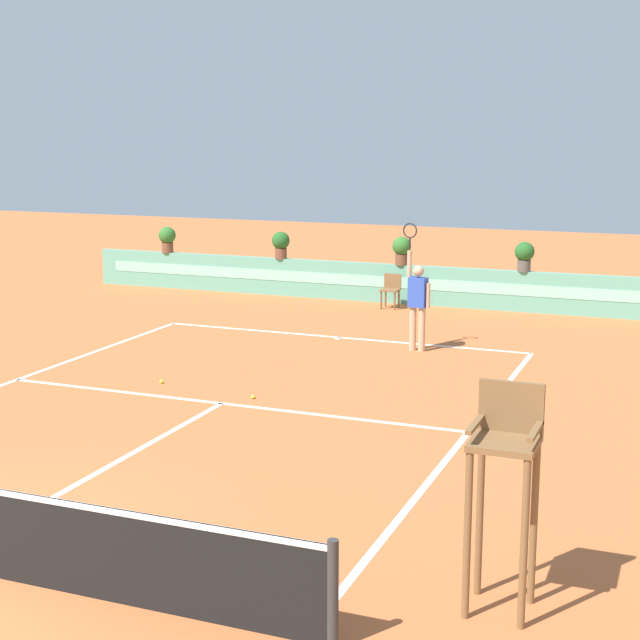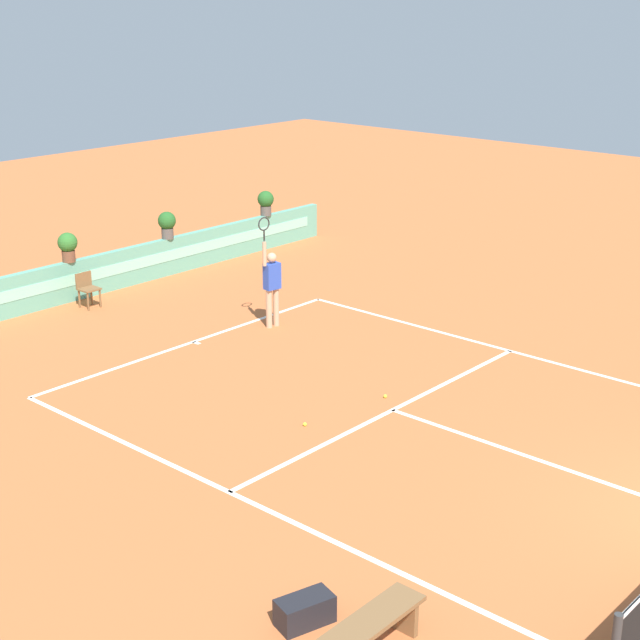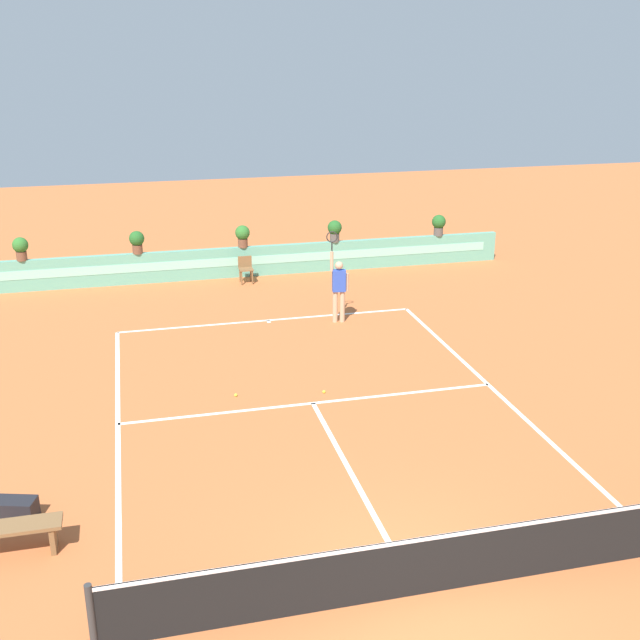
% 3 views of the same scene
% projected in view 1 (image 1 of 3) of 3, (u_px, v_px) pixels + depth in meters
% --- Properties ---
extents(ground_plane, '(60.00, 60.00, 0.00)m').
position_uv_depth(ground_plane, '(210.00, 410.00, 15.41)').
color(ground_plane, '#BC6033').
extents(court_lines, '(8.32, 11.94, 0.01)m').
position_uv_depth(court_lines, '(230.00, 398.00, 16.06)').
color(court_lines, white).
rests_on(court_lines, ground).
extents(back_wall_barrier, '(18.00, 0.21, 1.00)m').
position_uv_depth(back_wall_barrier, '(401.00, 284.00, 24.78)').
color(back_wall_barrier, '#60A88E').
rests_on(back_wall_barrier, ground).
extents(umpire_chair, '(0.60, 0.60, 2.14)m').
position_uv_depth(umpire_chair, '(505.00, 471.00, 8.79)').
color(umpire_chair, brown).
rests_on(umpire_chair, ground).
extents(ball_kid_chair, '(0.44, 0.44, 0.85)m').
position_uv_depth(ball_kid_chair, '(391.00, 289.00, 24.13)').
color(ball_kid_chair, brown).
rests_on(ball_kid_chair, ground).
extents(tennis_player, '(0.62, 0.27, 2.58)m').
position_uv_depth(tennis_player, '(418.00, 300.00, 19.35)').
color(tennis_player, tan).
rests_on(tennis_player, ground).
extents(tennis_ball_near_baseline, '(0.07, 0.07, 0.07)m').
position_uv_depth(tennis_ball_near_baseline, '(162.00, 382.00, 17.01)').
color(tennis_ball_near_baseline, '#CCE033').
rests_on(tennis_ball_near_baseline, ground).
extents(tennis_ball_mid_court, '(0.07, 0.07, 0.07)m').
position_uv_depth(tennis_ball_mid_court, '(253.00, 397.00, 16.04)').
color(tennis_ball_mid_court, '#CCE033').
rests_on(tennis_ball_mid_court, ground).
extents(potted_plant_centre, '(0.48, 0.48, 0.72)m').
position_uv_depth(potted_plant_centre, '(402.00, 249.00, 24.60)').
color(potted_plant_centre, brown).
rests_on(potted_plant_centre, back_wall_barrier).
extents(potted_plant_far_left, '(0.48, 0.48, 0.72)m').
position_uv_depth(potted_plant_far_left, '(167.00, 238.00, 27.10)').
color(potted_plant_far_left, brown).
rests_on(potted_plant_far_left, back_wall_barrier).
extents(potted_plant_right, '(0.48, 0.48, 0.72)m').
position_uv_depth(potted_plant_right, '(524.00, 255.00, 23.47)').
color(potted_plant_right, '#514C47').
rests_on(potted_plant_right, back_wall_barrier).
extents(potted_plant_left, '(0.48, 0.48, 0.72)m').
position_uv_depth(potted_plant_left, '(281.00, 243.00, 25.83)').
color(potted_plant_left, brown).
rests_on(potted_plant_left, back_wall_barrier).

